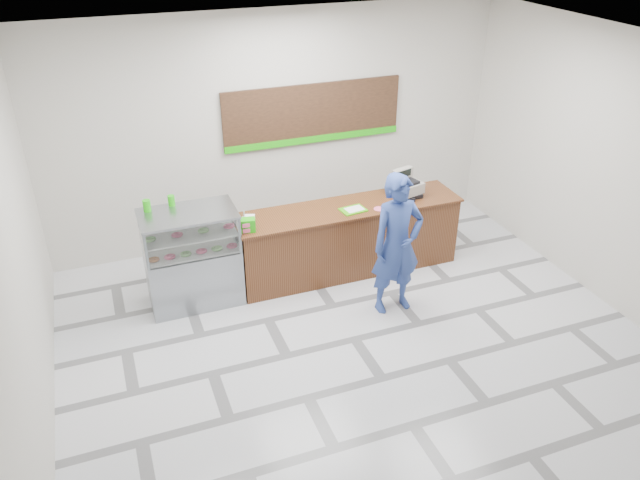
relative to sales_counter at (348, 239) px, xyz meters
name	(u,v)px	position (x,y,z in m)	size (l,w,h in m)	color
floor	(355,339)	(-0.55, -1.55, -0.52)	(7.00, 7.00, 0.00)	silver
back_wall	(278,130)	(-0.55, 1.45, 1.23)	(7.00, 7.00, 0.00)	beige
ceiling	(365,52)	(-0.55, -1.55, 2.98)	(7.00, 7.00, 0.00)	silver
sales_counter	(348,239)	(0.00, 0.00, 0.00)	(3.26, 0.76, 1.03)	brown
display_case	(192,257)	(-2.22, 0.00, 0.16)	(1.22, 0.72, 1.33)	gray
menu_board	(313,114)	(0.00, 1.41, 1.42)	(2.80, 0.06, 0.90)	black
cash_register	(405,186)	(0.91, 0.07, 0.65)	(0.48, 0.49, 0.37)	black
card_terminal	(411,198)	(0.93, -0.10, 0.53)	(0.08, 0.17, 0.04)	black
serving_tray	(353,210)	(0.01, -0.13, 0.52)	(0.37, 0.29, 0.02)	#44BC0D
napkin_box	(250,220)	(-1.42, -0.01, 0.57)	(0.13, 0.13, 0.11)	white
straw_cup	(244,221)	(-1.50, -0.02, 0.57)	(0.07, 0.07, 0.11)	silver
promo_box	(248,225)	(-1.50, -0.20, 0.60)	(0.20, 0.13, 0.18)	#1FB70D
donut_decal	(379,209)	(0.37, -0.22, 0.52)	(0.15, 0.15, 0.00)	#F15885
green_cup_left	(147,206)	(-2.68, 0.22, 0.89)	(0.10, 0.10, 0.15)	#1FB70D
green_cup_right	(171,201)	(-2.36, 0.28, 0.88)	(0.09, 0.09, 0.14)	#1FB70D
customer	(397,245)	(0.21, -1.08, 0.44)	(0.69, 0.46, 1.90)	navy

